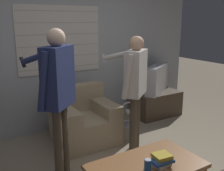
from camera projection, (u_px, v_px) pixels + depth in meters
wall_back at (62, 52)px, 4.23m from camera, size 5.20×0.08×2.55m
armchair_beige at (83, 120)px, 3.94m from camera, size 0.87×0.82×0.82m
coffee_table at (147, 168)px, 2.53m from camera, size 1.09×0.64×0.44m
tv_stand at (156, 104)px, 5.01m from camera, size 0.89×0.51×0.46m
tv at (157, 79)px, 4.89m from camera, size 0.82×0.64×0.51m
person_left_standing at (57, 87)px, 2.82m from camera, size 0.50×0.84×1.71m
person_right_standing at (135, 80)px, 3.51m from camera, size 0.53×0.84×1.59m
book_stack at (161, 160)px, 2.49m from camera, size 0.22×0.18×0.11m
soda_can at (148, 166)px, 2.38m from camera, size 0.07×0.07×0.13m
floor_fan at (128, 114)px, 4.47m from camera, size 0.35×0.20×0.44m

